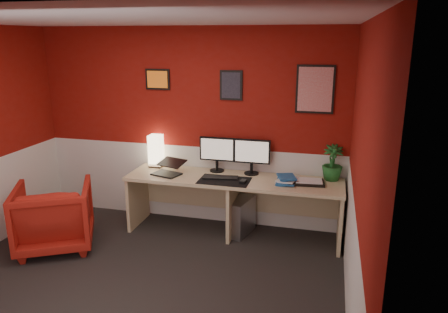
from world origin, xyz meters
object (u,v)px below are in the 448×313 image
zen_tray (309,182)px  armchair (54,216)px  shoji_lamp (156,152)px  monitor_left (217,149)px  desk (233,206)px  potted_plant (332,163)px  laptop (166,166)px  monitor_right (252,151)px  pc_tower (241,216)px

zen_tray → armchair: (-2.81, -0.85, -0.36)m
shoji_lamp → monitor_left: size_ratio=0.69×
zen_tray → armchair: same height
desk → shoji_lamp: shoji_lamp is taller
shoji_lamp → zen_tray: 2.00m
potted_plant → laptop: bearing=-171.3°
armchair → desk: bearing=174.9°
laptop → desk: bearing=22.4°
monitor_left → monitor_right: bearing=-0.8°
laptop → monitor_left: 0.66m
desk → zen_tray: zen_tray is taller
monitor_left → potted_plant: (1.41, 0.01, -0.08)m
shoji_lamp → monitor_left: bearing=-0.1°
desk → monitor_left: bearing=139.9°
desk → armchair: armchair is taller
desk → armchair: size_ratio=3.11×
potted_plant → pc_tower: 1.29m
desk → potted_plant: size_ratio=6.14×
desk → armchair: (-1.92, -0.83, 0.02)m
shoji_lamp → potted_plant: size_ratio=0.94×
monitor_right → shoji_lamp: bearing=179.6°
laptop → monitor_right: (1.01, 0.29, 0.18)m
laptop → zen_tray: size_ratio=0.94×
shoji_lamp → monitor_left: 0.83m
shoji_lamp → monitor_left: monitor_left is taller
potted_plant → zen_tray: bearing=-140.7°
desk → zen_tray: 0.97m
potted_plant → pc_tower: size_ratio=0.94×
shoji_lamp → pc_tower: bearing=-8.8°
potted_plant → pc_tower: bearing=-169.9°
laptop → shoji_lamp: bearing=147.9°
pc_tower → armchair: size_ratio=0.54×
desk → zen_tray: size_ratio=7.43×
desk → potted_plant: 1.30m
laptop → armchair: 1.40m
monitor_left → armchair: (-1.66, -1.05, -0.64)m
monitor_left → pc_tower: monitor_left is taller
laptop → armchair: laptop is taller
laptop → pc_tower: 1.11m
laptop → armchair: size_ratio=0.40×
monitor_right → zen_tray: 0.79m
zen_tray → monitor_right: bearing=164.8°
zen_tray → potted_plant: 0.38m
armchair → pc_tower: bearing=175.0°
desk → armchair: 2.09m
pc_tower → armchair: bearing=-143.0°
potted_plant → desk: bearing=-168.7°
potted_plant → pc_tower: (-1.05, -0.19, -0.72)m
shoji_lamp → zen_tray: size_ratio=1.14×
zen_tray → potted_plant: size_ratio=0.83×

